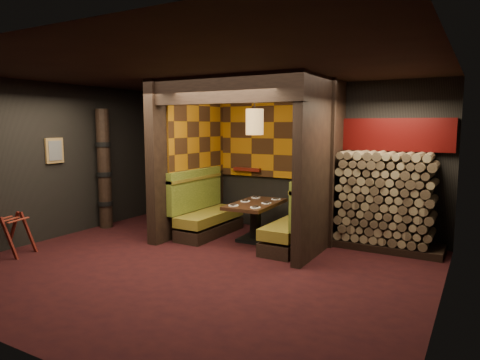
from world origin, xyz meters
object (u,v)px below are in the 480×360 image
at_px(booth_bench_right, 298,225).
at_px(firewood_stack, 390,201).
at_px(pendant_lamp, 255,122).
at_px(totem_column, 104,170).
at_px(dining_table, 256,215).
at_px(luggage_rack, 11,233).
at_px(booth_bench_left, 206,214).

distance_m(booth_bench_right, firewood_stack, 1.58).
bearing_deg(pendant_lamp, firewood_stack, 17.34).
height_order(pendant_lamp, totem_column, pendant_lamp).
bearing_deg(dining_table, pendant_lamp, -90.00).
height_order(luggage_rack, firewood_stack, firewood_stack).
relative_size(booth_bench_right, dining_table, 1.18).
bearing_deg(booth_bench_left, totem_column, -165.25).
bearing_deg(luggage_rack, booth_bench_right, 33.95).
xyz_separation_m(pendant_lamp, totem_column, (-3.14, -0.56, -0.95)).
height_order(booth_bench_right, luggage_rack, booth_bench_right).
height_order(booth_bench_left, dining_table, booth_bench_left).
bearing_deg(firewood_stack, booth_bench_left, -167.83).
height_order(booth_bench_left, totem_column, totem_column).
bearing_deg(totem_column, dining_table, 11.07).
bearing_deg(totem_column, booth_bench_left, 14.75).
bearing_deg(luggage_rack, totem_column, 92.21).
bearing_deg(firewood_stack, totem_column, -166.81).
distance_m(booth_bench_left, pendant_lamp, 2.03).
height_order(booth_bench_right, dining_table, booth_bench_right).
xyz_separation_m(dining_table, totem_column, (-3.14, -0.61, 0.72)).
distance_m(dining_table, pendant_lamp, 1.67).
bearing_deg(booth_bench_left, luggage_rack, -127.40).
bearing_deg(totem_column, booth_bench_right, 7.86).
relative_size(booth_bench_left, luggage_rack, 2.17).
relative_size(booth_bench_left, firewood_stack, 0.92).
bearing_deg(booth_bench_right, firewood_stack, 27.35).
xyz_separation_m(dining_table, firewood_stack, (2.20, 0.64, 0.35)).
bearing_deg(booth_bench_right, luggage_rack, -146.05).
height_order(booth_bench_right, pendant_lamp, pendant_lamp).
relative_size(dining_table, luggage_rack, 1.84).
bearing_deg(booth_bench_left, booth_bench_right, 0.00).
bearing_deg(booth_bench_right, booth_bench_left, 180.00).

